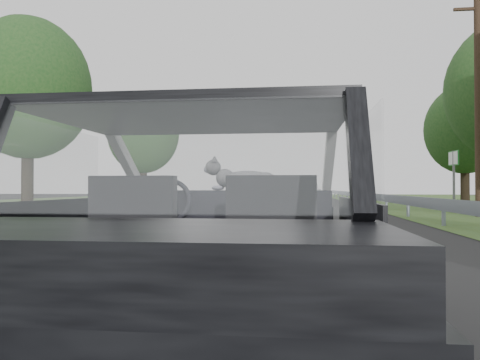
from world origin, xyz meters
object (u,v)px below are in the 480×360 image
(cat, at_px, (247,179))
(utility_pole, at_px, (479,101))
(other_car, at_px, (300,191))
(highway_sign, at_px, (454,181))
(subject_car, at_px, (213,233))

(cat, bearing_deg, utility_pole, 62.69)
(other_car, height_order, highway_sign, highway_sign)
(subject_car, bearing_deg, utility_pole, 64.16)
(highway_sign, xyz_separation_m, utility_pole, (-0.34, -3.73, 2.75))
(highway_sign, bearing_deg, cat, -115.73)
(other_car, xyz_separation_m, highway_sign, (6.47, -6.70, 0.46))
(cat, bearing_deg, other_car, 87.62)
(other_car, xyz_separation_m, utility_pole, (6.12, -10.43, 3.21))
(cat, distance_m, utility_pole, 15.39)
(utility_pole, bearing_deg, cat, -116.26)
(utility_pole, bearing_deg, highway_sign, 84.72)
(cat, relative_size, highway_sign, 0.23)
(cat, distance_m, highway_sign, 18.65)
(cat, relative_size, utility_pole, 0.07)
(highway_sign, bearing_deg, other_car, 130.40)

